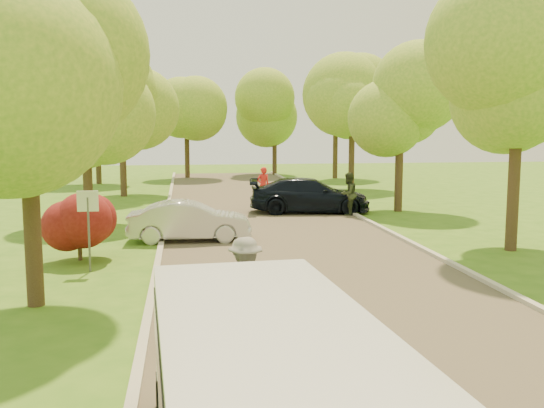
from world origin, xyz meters
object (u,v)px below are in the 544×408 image
person_olive (348,194)px  longboard (246,332)px  person_striped (263,185)px  street_sign (88,214)px  silver_sedan (190,221)px  dark_sedan (309,195)px  skateboarder (245,284)px

person_olive → longboard: bearing=27.8°
person_striped → longboard: bearing=68.0°
street_sign → silver_sedan: street_sign is taller
dark_sedan → longboard: bearing=171.4°
longboard → person_olive: person_olive is taller
longboard → person_striped: (2.89, 19.47, 0.82)m
longboard → person_striped: person_striped is taller
dark_sedan → person_olive: bearing=-118.3°
longboard → person_striped: size_ratio=0.51×
longboard → person_striped: bearing=-120.5°
longboard → person_striped: 19.70m
longboard → street_sign: bearing=-79.6°
silver_sedan → longboard: size_ratio=4.44×
skateboarder → street_sign: bearing=-79.6°
street_sign → silver_sedan: size_ratio=0.53×
dark_sedan → person_olive: (1.50, -1.07, 0.15)m
dark_sedan → person_olive: person_olive is taller
longboard → skateboarder: (0.00, -0.00, 0.89)m
silver_sedan → dark_sedan: 8.17m
silver_sedan → person_olive: size_ratio=2.20×
skateboarder → person_olive: 15.92m
street_sign → person_olive: 13.25m
street_sign → person_olive: street_sign is taller
dark_sedan → person_striped: bearing=31.3°
person_olive → silver_sedan: bearing=-3.9°
street_sign → person_striped: size_ratio=1.19×
street_sign → person_olive: size_ratio=1.16×
person_olive → street_sign: bearing=3.5°
street_sign → longboard: bearing=-57.5°
dark_sedan → person_striped: person_striped is taller
dark_sedan → skateboarder: (-4.51, -15.82, 0.21)m
longboard → silver_sedan: bearing=-106.7°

